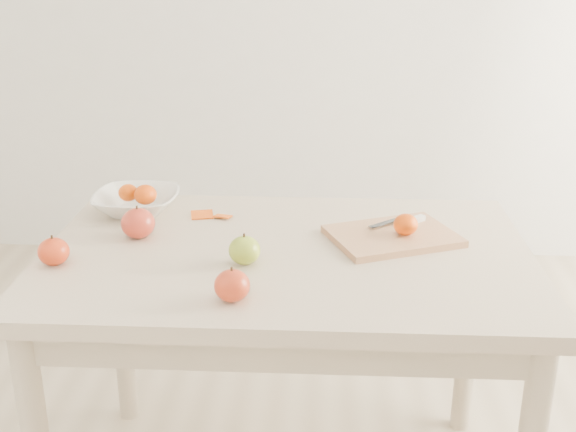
{
  "coord_description": "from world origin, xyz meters",
  "views": [
    {
      "loc": [
        0.09,
        -1.63,
        1.45
      ],
      "look_at": [
        0.0,
        0.05,
        0.82
      ],
      "focal_mm": 45.0,
      "sensor_mm": 36.0,
      "label": 1
    }
  ],
  "objects": [
    {
      "name": "board_tangerine",
      "position": [
        0.3,
        0.07,
        0.8
      ],
      "size": [
        0.06,
        0.06,
        0.05
      ],
      "primitive_type": "ellipsoid",
      "color": "#C84807",
      "rests_on": "cutting_board"
    },
    {
      "name": "apple_red_c",
      "position": [
        -0.1,
        -0.28,
        0.78
      ],
      "size": [
        0.08,
        0.08,
        0.07
      ],
      "primitive_type": "ellipsoid",
      "color": "maroon",
      "rests_on": "table"
    },
    {
      "name": "cutting_board",
      "position": [
        0.27,
        0.08,
        0.76
      ],
      "size": [
        0.37,
        0.32,
        0.02
      ],
      "primitive_type": "cube",
      "rotation": [
        0.0,
        0.0,
        0.39
      ],
      "color": "tan",
      "rests_on": "table"
    },
    {
      "name": "apple_red_d",
      "position": [
        -0.54,
        -0.12,
        0.78
      ],
      "size": [
        0.07,
        0.07,
        0.07
      ],
      "primitive_type": "ellipsoid",
      "color": "#9F0D0E",
      "rests_on": "table"
    },
    {
      "name": "apple_green",
      "position": [
        -0.09,
        -0.09,
        0.78
      ],
      "size": [
        0.08,
        0.08,
        0.07
      ],
      "primitive_type": "ellipsoid",
      "color": "olive",
      "rests_on": "table"
    },
    {
      "name": "paring_knife",
      "position": [
        0.31,
        0.15,
        0.78
      ],
      "size": [
        0.16,
        0.1,
        0.01
      ],
      "color": "white",
      "rests_on": "cutting_board"
    },
    {
      "name": "orange_peel_a",
      "position": [
        -0.25,
        0.22,
        0.75
      ],
      "size": [
        0.07,
        0.06,
        0.01
      ],
      "primitive_type": "cube",
      "rotation": [
        0.21,
        0.0,
        0.22
      ],
      "color": "#D34D0E",
      "rests_on": "table"
    },
    {
      "name": "bowl_tangerine_far",
      "position": [
        -0.41,
        0.23,
        0.81
      ],
      "size": [
        0.06,
        0.06,
        0.06
      ],
      "primitive_type": "ellipsoid",
      "color": "#D15007",
      "rests_on": "fruit_bowl"
    },
    {
      "name": "apple_red_b",
      "position": [
        -0.38,
        0.06,
        0.79
      ],
      "size": [
        0.09,
        0.09,
        0.08
      ],
      "primitive_type": "ellipsoid",
      "color": "maroon",
      "rests_on": "table"
    },
    {
      "name": "fruit_bowl",
      "position": [
        -0.44,
        0.25,
        0.78
      ],
      "size": [
        0.24,
        0.24,
        0.06
      ],
      "primitive_type": "imported",
      "color": "white",
      "rests_on": "table"
    },
    {
      "name": "table",
      "position": [
        0.0,
        0.0,
        0.65
      ],
      "size": [
        1.2,
        0.8,
        0.75
      ],
      "color": "beige",
      "rests_on": "ground"
    },
    {
      "name": "orange_peel_b",
      "position": [
        -0.19,
        0.21,
        0.75
      ],
      "size": [
        0.05,
        0.05,
        0.01
      ],
      "primitive_type": "cube",
      "rotation": [
        -0.14,
        0.0,
        -0.24
      ],
      "color": "#DE550F",
      "rests_on": "table"
    },
    {
      "name": "bowl_tangerine_near",
      "position": [
        -0.46,
        0.26,
        0.8
      ],
      "size": [
        0.05,
        0.05,
        0.05
      ],
      "primitive_type": "ellipsoid",
      "color": "#D64D07",
      "rests_on": "fruit_bowl"
    }
  ]
}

